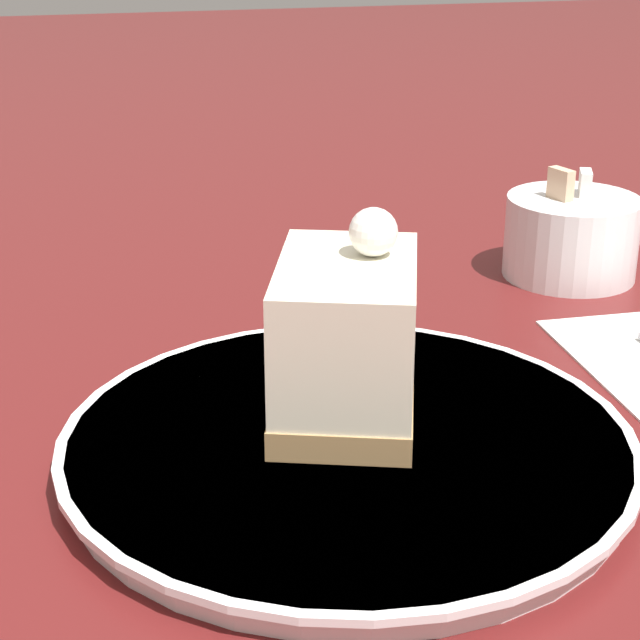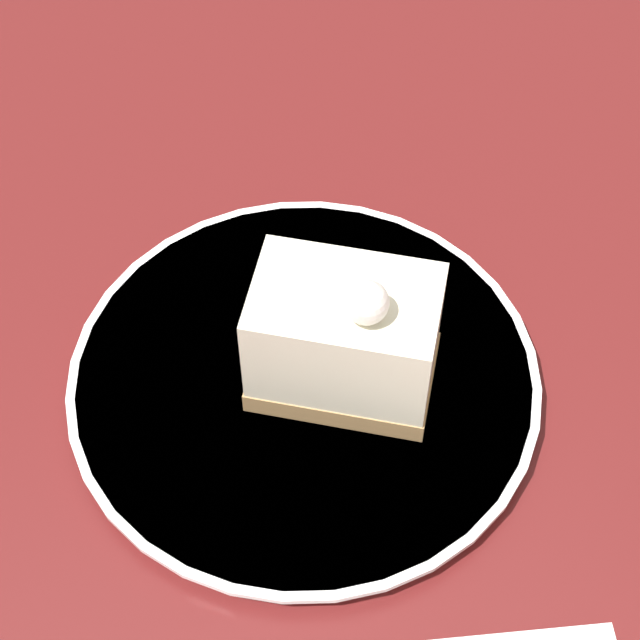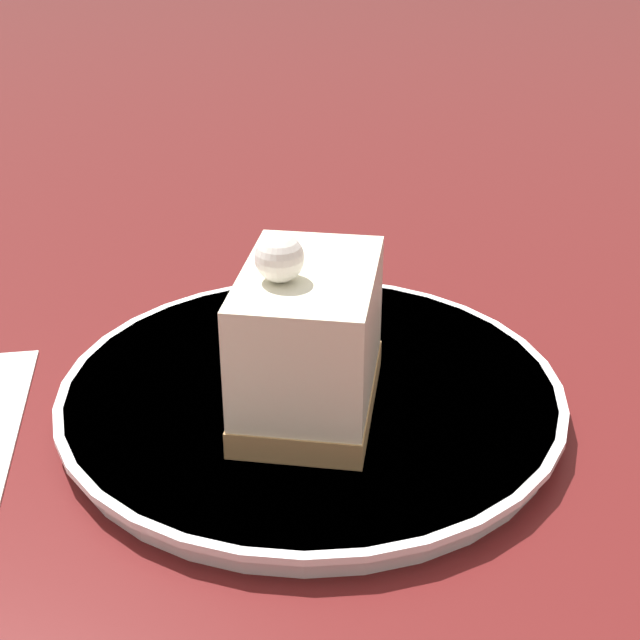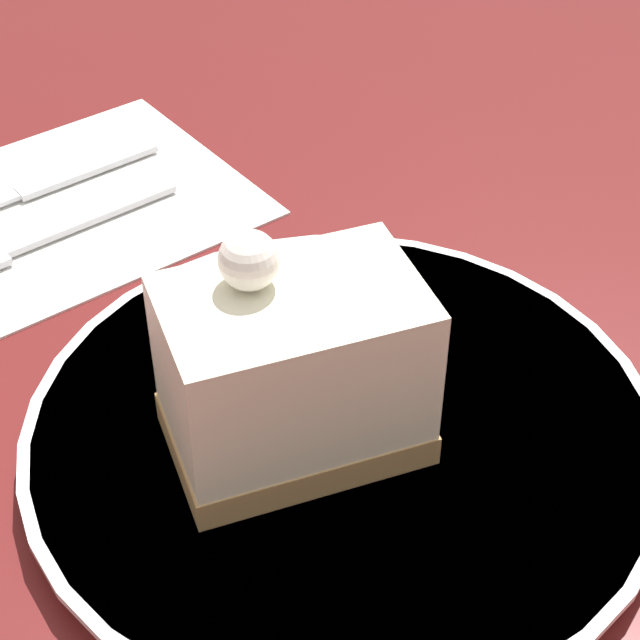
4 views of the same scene
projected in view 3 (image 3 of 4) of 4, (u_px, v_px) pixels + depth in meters
name	position (u px, v px, depth m)	size (l,w,h in m)	color
ground_plane	(350.00, 372.00, 0.55)	(4.00, 4.00, 0.00)	#5B1919
plate	(311.00, 394.00, 0.51)	(0.29, 0.29, 0.02)	white
cake_slice	(308.00, 340.00, 0.47)	(0.10, 0.12, 0.11)	#AD8451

